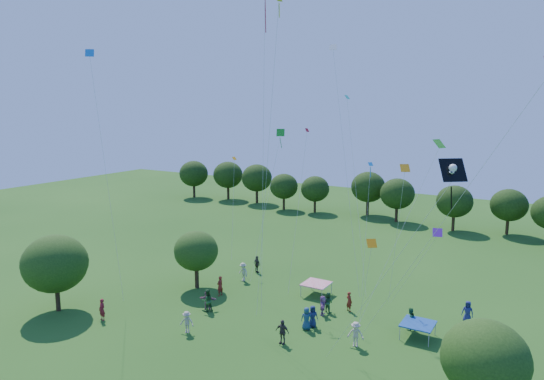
{
  "coord_description": "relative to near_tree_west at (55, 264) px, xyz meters",
  "views": [
    {
      "loc": [
        15.62,
        -12.22,
        16.22
      ],
      "look_at": [
        0.0,
        14.0,
        11.0
      ],
      "focal_mm": 32.0,
      "sensor_mm": 36.0,
      "label": 1
    }
  ],
  "objects": [
    {
      "name": "crowd_person_1",
      "position": [
        20.24,
        11.92,
        -3.15
      ],
      "size": [
        0.72,
        0.62,
        1.62
      ],
      "primitive_type": "imported",
      "rotation": [
        0.0,
        0.0,
        2.68
      ],
      "color": "maroon",
      "rests_on": "ground"
    },
    {
      "name": "near_tree_west",
      "position": [
        0.0,
        0.0,
        0.0
      ],
      "size": [
        5.1,
        5.1,
        6.26
      ],
      "color": "#422B19",
      "rests_on": "ground"
    },
    {
      "name": "tent_red_stripe",
      "position": [
        16.5,
        13.63,
        -2.92
      ],
      "size": [
        2.2,
        2.2,
        1.1
      ],
      "color": "red",
      "rests_on": "ground"
    },
    {
      "name": "crowd_person_7",
      "position": [
        9.36,
        9.21,
        -3.07
      ],
      "size": [
        0.51,
        0.71,
        1.77
      ],
      "primitive_type": "imported",
      "rotation": [
        0.0,
        0.0,
        4.57
      ],
      "color": "maroon",
      "rests_on": "ground"
    },
    {
      "name": "crowd_person_4",
      "position": [
        18.29,
        4.44,
        -3.09
      ],
      "size": [
        1.03,
        0.48,
        1.74
      ],
      "primitive_type": "imported",
      "rotation": [
        0.0,
        0.0,
        0.02
      ],
      "color": "#433835",
      "rests_on": "ground"
    },
    {
      "name": "crowd_person_2",
      "position": [
        18.84,
        10.93,
        -3.14
      ],
      "size": [
        0.9,
        0.65,
        1.63
      ],
      "primitive_type": "imported",
      "rotation": [
        0.0,
        0.0,
        2.85
      ],
      "color": "#296035",
      "rests_on": "ground"
    },
    {
      "name": "crowd_person_5",
      "position": [
        10.21,
        6.39,
        -3.16
      ],
      "size": [
        1.57,
        0.91,
        1.59
      ],
      "primitive_type": "imported",
      "rotation": [
        0.0,
        0.0,
        3.41
      ],
      "color": "#8D5271",
      "rests_on": "ground"
    },
    {
      "name": "small_kite_12",
      "position": [
        20.79,
        14.08,
        5.14
      ],
      "size": [
        0.7,
        2.65,
        10.53
      ],
      "color": "blue"
    },
    {
      "name": "small_kite_2",
      "position": [
        24.67,
        9.85,
        6.53
      ],
      "size": [
        1.96,
        3.19,
        11.15
      ],
      "color": "orange"
    },
    {
      "name": "crowd_person_14",
      "position": [
        10.46,
        6.04,
        -3.03
      ],
      "size": [
        0.93,
        1.03,
        1.85
      ],
      "primitive_type": "imported",
      "rotation": [
        0.0,
        0.0,
        4.09
      ],
      "color": "#235224",
      "rests_on": "ground"
    },
    {
      "name": "crowd_person_15",
      "position": [
        22.82,
        6.65,
        -3.07
      ],
      "size": [
        1.24,
        0.73,
        1.78
      ],
      "primitive_type": "imported",
      "rotation": [
        0.0,
        0.0,
        6.47
      ],
      "color": "#BBA995",
      "rests_on": "ground"
    },
    {
      "name": "small_kite_8",
      "position": [
        15.49,
        12.49,
        6.18
      ],
      "size": [
        0.54,
        4.09,
        13.18
      ],
      "color": "red"
    },
    {
      "name": "near_tree_north",
      "position": [
        6.39,
        9.68,
        -0.48
      ],
      "size": [
        3.98,
        3.98,
        5.28
      ],
      "color": "#422B19",
      "rests_on": "ground"
    },
    {
      "name": "crowd_person_8",
      "position": [
        25.35,
        11.08,
        -3.11
      ],
      "size": [
        0.81,
        0.95,
        1.7
      ],
      "primitive_type": "imported",
      "rotation": [
        0.0,
        0.0,
        4.2
      ],
      "color": "#2B6534",
      "rests_on": "ground"
    },
    {
      "name": "treeline",
      "position": [
        16.41,
        44.73,
        0.14
      ],
      "size": [
        88.01,
        8.77,
        6.77
      ],
      "color": "#422B19",
      "rests_on": "ground"
    },
    {
      "name": "crowd_person_0",
      "position": [
        28.79,
        14.52,
        -3.09
      ],
      "size": [
        0.88,
        0.52,
        1.73
      ],
      "primitive_type": "imported",
      "rotation": [
        0.0,
        0.0,
        6.22
      ],
      "color": "navy",
      "rests_on": "ground"
    },
    {
      "name": "crowd_person_9",
      "position": [
        9.04,
        13.26,
        -3.07
      ],
      "size": [
        1.26,
        0.84,
        1.78
      ],
      "primitive_type": "imported",
      "rotation": [
        0.0,
        0.0,
        5.98
      ],
      "color": "#B9B794",
      "rests_on": "ground"
    },
    {
      "name": "small_kite_11",
      "position": [
        26.69,
        7.69,
        8.12
      ],
      "size": [
        4.42,
        4.22,
        12.96
      ],
      "color": "green"
    },
    {
      "name": "near_tree_east",
      "position": [
        31.45,
        1.73,
        -0.12
      ],
      "size": [
        4.32,
        4.32,
        5.79
      ],
      "color": "#422B19",
      "rests_on": "ground"
    },
    {
      "name": "small_kite_3",
      "position": [
        12.96,
        12.72,
        8.23
      ],
      "size": [
        1.93,
        2.82,
        13.11
      ],
      "color": "#198C1F"
    },
    {
      "name": "small_kite_0",
      "position": [
        31.16,
        -0.43,
        10.17
      ],
      "size": [
        10.04,
        6.44,
        16.81
      ],
      "color": "red"
    },
    {
      "name": "small_kite_7",
      "position": [
        18.04,
        17.2,
        8.72
      ],
      "size": [
        4.96,
        6.91,
        16.02
      ],
      "color": "#0BAB91"
    },
    {
      "name": "small_kite_4",
      "position": [
        2.98,
        2.53,
        12.3
      ],
      "size": [
        3.52,
        1.13,
        19.3
      ],
      "color": "blue"
    },
    {
      "name": "red_high_kite",
      "position": [
        14.33,
        8.6,
        16.52
      ],
      "size": [
        2.48,
        4.55,
        24.22
      ],
      "color": "red"
    },
    {
      "name": "crowd_person_12",
      "position": [
        18.77,
        7.23,
        -3.1
      ],
      "size": [
        0.95,
        0.72,
        1.71
      ],
      "primitive_type": "imported",
      "rotation": [
        0.0,
        0.0,
        3.49
      ],
      "color": "navy",
      "rests_on": "ground"
    },
    {
      "name": "small_kite_1",
      "position": [
        25.15,
        2.06,
        3.74
      ],
      "size": [
        2.23,
        3.45,
        7.89
      ],
      "color": "orange"
    },
    {
      "name": "small_kite_10",
      "position": [
        16.29,
        6.46,
        13.21
      ],
      "size": [
        0.86,
        2.29,
        22.41
      ],
      "color": "yellow"
    },
    {
      "name": "crowd_person_11",
      "position": [
        18.71,
        10.18,
        -3.17
      ],
      "size": [
        0.88,
        1.55,
        1.57
      ],
      "primitive_type": "imported",
      "rotation": [
        0.0,
        0.0,
        1.82
      ],
      "color": "#945795",
      "rests_on": "ground"
    },
    {
      "name": "crowd_person_13",
      "position": [
        4.49,
        0.61,
        -3.11
      ],
      "size": [
        0.67,
        0.47,
        1.7
      ],
      "primitive_type": "imported",
      "rotation": [
        0.0,
        0.0,
        6.17
      ],
      "color": "maroon",
      "rests_on": "ground"
    },
    {
      "name": "small_kite_6",
      "position": [
        17.18,
        16.02,
        12.93
      ],
      "size": [
        5.34,
        5.38,
        20.33
      ],
      "color": "silver"
    },
    {
      "name": "crowd_person_3",
      "position": [
        11.52,
        2.31,
        -3.14
      ],
      "size": [
        1.16,
        0.77,
        1.63
      ],
      "primitive_type": "imported",
      "rotation": [
        0.0,
        0.0,
        0.29
      ],
      "color": "#AC9C8A",
      "rests_on": "ground"
    },
    {
      "name": "small_kite_9",
      "position": [
        5.16,
        17.39,
        4.71
      ],
      "size": [
        2.23,
        3.84,
        9.83
      ],
      "color": "orange"
    },
    {
      "name": "crowd_person_6",
      "position": [
        18.96,
        7.86,
        -3.13
      ],
      "size": [
        0.9,
        0.88,
        1.65
      ],
      "primitive_type": "imported",
      "rotation": [
        0.0,
        0.0,
        0.75
      ],
      "color": "#1B254F",
      "rests_on": "ground"
    },
    {
      "name": "crowd_person_10",
      "position": [
        8.89,
        15.94,
        -3.1
      ],
      "size": [
        1.1,
        0.78,
        1.71
      ],
      "primitive_type": "imported",
      "rotation": [
        0.0,
        0.0,
        2.77
      ],
      "color": "#39342E",
      "rests_on": "ground"
    },
    {
      "name": "pirate_kite",
      "position": [
        29.46,
        0.38,
        9.18
      ],
      "size": [
        7.62,
        2.45,
        12.58
      ],
      "color": "black"
    },
    {
      "name": "tent_blue",
      "position": [
        26.16,
        10.14,
        -2.92
      ],
      "size": [
        2.2,
        2.2,
        1.1
      ],
      "color": "navy",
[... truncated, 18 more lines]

